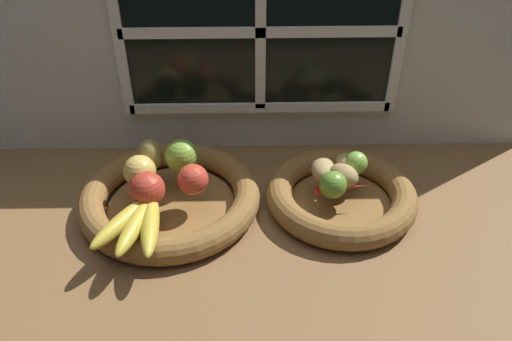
{
  "coord_description": "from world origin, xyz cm",
  "views": [
    {
      "loc": [
        -3.5,
        -81.16,
        70.02
      ],
      "look_at": [
        -1.56,
        3.82,
        9.62
      ],
      "focal_mm": 34.74,
      "sensor_mm": 36.0,
      "label": 1
    }
  ],
  "objects_px": {
    "chili_pepper": "(341,188)",
    "fruit_bowl_left": "(171,198)",
    "pear_brown": "(150,155)",
    "potato_back": "(350,164)",
    "apple_golden_left": "(140,171)",
    "apple_green_back": "(182,156)",
    "fruit_bowl_right": "(341,195)",
    "potato_oblong": "(323,169)",
    "potato_large": "(343,175)",
    "lime_near": "(333,186)",
    "apple_red_front": "(147,189)",
    "apple_red_right": "(193,179)",
    "lime_far": "(355,163)",
    "banana_bunch_front": "(137,222)"
  },
  "relations": [
    {
      "from": "apple_green_back",
      "to": "chili_pepper",
      "type": "xyz_separation_m",
      "value": [
        0.34,
        -0.09,
        -0.03
      ]
    },
    {
      "from": "lime_near",
      "to": "fruit_bowl_left",
      "type": "bearing_deg",
      "value": 172.89
    },
    {
      "from": "apple_green_back",
      "to": "apple_red_front",
      "type": "height_order",
      "value": "apple_green_back"
    },
    {
      "from": "apple_red_right",
      "to": "chili_pepper",
      "type": "xyz_separation_m",
      "value": [
        0.31,
        -0.01,
        -0.02
      ]
    },
    {
      "from": "apple_green_back",
      "to": "banana_bunch_front",
      "type": "height_order",
      "value": "apple_green_back"
    },
    {
      "from": "apple_red_right",
      "to": "lime_near",
      "type": "xyz_separation_m",
      "value": [
        0.29,
        -0.02,
        -0.0
      ]
    },
    {
      "from": "potato_oblong",
      "to": "potato_large",
      "type": "bearing_deg",
      "value": -37.87
    },
    {
      "from": "apple_red_front",
      "to": "potato_back",
      "type": "height_order",
      "value": "apple_red_front"
    },
    {
      "from": "lime_near",
      "to": "banana_bunch_front",
      "type": "bearing_deg",
      "value": -167.24
    },
    {
      "from": "fruit_bowl_left",
      "to": "apple_red_front",
      "type": "xyz_separation_m",
      "value": [
        -0.03,
        -0.06,
        0.07
      ]
    },
    {
      "from": "fruit_bowl_left",
      "to": "apple_green_back",
      "type": "xyz_separation_m",
      "value": [
        0.02,
        0.06,
        0.07
      ]
    },
    {
      "from": "apple_golden_left",
      "to": "apple_green_back",
      "type": "bearing_deg",
      "value": 31.77
    },
    {
      "from": "pear_brown",
      "to": "lime_far",
      "type": "xyz_separation_m",
      "value": [
        0.45,
        -0.03,
        -0.01
      ]
    },
    {
      "from": "fruit_bowl_right",
      "to": "apple_golden_left",
      "type": "height_order",
      "value": "apple_golden_left"
    },
    {
      "from": "fruit_bowl_left",
      "to": "potato_large",
      "type": "bearing_deg",
      "value": 0.0
    },
    {
      "from": "apple_red_right",
      "to": "potato_back",
      "type": "distance_m",
      "value": 0.35
    },
    {
      "from": "apple_green_back",
      "to": "apple_red_right",
      "type": "relative_size",
      "value": 1.14
    },
    {
      "from": "pear_brown",
      "to": "potato_back",
      "type": "relative_size",
      "value": 1.14
    },
    {
      "from": "apple_red_front",
      "to": "lime_near",
      "type": "distance_m",
      "value": 0.38
    },
    {
      "from": "fruit_bowl_right",
      "to": "apple_red_right",
      "type": "xyz_separation_m",
      "value": [
        -0.32,
        -0.02,
        0.06
      ]
    },
    {
      "from": "fruit_bowl_left",
      "to": "potato_oblong",
      "type": "xyz_separation_m",
      "value": [
        0.33,
        0.03,
        0.05
      ]
    },
    {
      "from": "fruit_bowl_left",
      "to": "apple_golden_left",
      "type": "bearing_deg",
      "value": 170.17
    },
    {
      "from": "fruit_bowl_right",
      "to": "lime_far",
      "type": "xyz_separation_m",
      "value": [
        0.03,
        0.04,
        0.06
      ]
    },
    {
      "from": "fruit_bowl_left",
      "to": "lime_far",
      "type": "distance_m",
      "value": 0.41
    },
    {
      "from": "apple_red_front",
      "to": "apple_golden_left",
      "type": "bearing_deg",
      "value": 111.27
    },
    {
      "from": "pear_brown",
      "to": "potato_oblong",
      "type": "xyz_separation_m",
      "value": [
        0.38,
        -0.04,
        -0.02
      ]
    },
    {
      "from": "apple_red_front",
      "to": "apple_red_right",
      "type": "distance_m",
      "value": 0.1
    },
    {
      "from": "fruit_bowl_left",
      "to": "potato_back",
      "type": "distance_m",
      "value": 0.4
    },
    {
      "from": "apple_green_back",
      "to": "potato_oblong",
      "type": "xyz_separation_m",
      "value": [
        0.31,
        -0.03,
        -0.02
      ]
    },
    {
      "from": "lime_near",
      "to": "apple_golden_left",
      "type": "bearing_deg",
      "value": 172.48
    },
    {
      "from": "apple_red_front",
      "to": "lime_near",
      "type": "bearing_deg",
      "value": 1.98
    },
    {
      "from": "apple_red_right",
      "to": "potato_back",
      "type": "relative_size",
      "value": 0.99
    },
    {
      "from": "potato_large",
      "to": "potato_oblong",
      "type": "bearing_deg",
      "value": 142.13
    },
    {
      "from": "pear_brown",
      "to": "banana_bunch_front",
      "type": "relative_size",
      "value": 0.39
    },
    {
      "from": "potato_large",
      "to": "lime_near",
      "type": "xyz_separation_m",
      "value": [
        -0.03,
        -0.04,
        0.0
      ]
    },
    {
      "from": "fruit_bowl_left",
      "to": "potato_large",
      "type": "distance_m",
      "value": 0.38
    },
    {
      "from": "potato_large",
      "to": "chili_pepper",
      "type": "distance_m",
      "value": 0.03
    },
    {
      "from": "pear_brown",
      "to": "fruit_bowl_left",
      "type": "bearing_deg",
      "value": -56.38
    },
    {
      "from": "potato_back",
      "to": "chili_pepper",
      "type": "height_order",
      "value": "potato_back"
    },
    {
      "from": "apple_red_front",
      "to": "banana_bunch_front",
      "type": "bearing_deg",
      "value": -96.8
    },
    {
      "from": "banana_bunch_front",
      "to": "lime_near",
      "type": "bearing_deg",
      "value": 12.76
    },
    {
      "from": "apple_red_front",
      "to": "apple_golden_left",
      "type": "distance_m",
      "value": 0.07
    },
    {
      "from": "fruit_bowl_left",
      "to": "apple_green_back",
      "type": "height_order",
      "value": "apple_green_back"
    },
    {
      "from": "chili_pepper",
      "to": "fruit_bowl_left",
      "type": "bearing_deg",
      "value": 167.32
    },
    {
      "from": "potato_back",
      "to": "potato_large",
      "type": "height_order",
      "value": "potato_large"
    },
    {
      "from": "apple_golden_left",
      "to": "potato_large",
      "type": "relative_size",
      "value": 1.03
    },
    {
      "from": "apple_golden_left",
      "to": "apple_red_right",
      "type": "distance_m",
      "value": 0.12
    },
    {
      "from": "fruit_bowl_right",
      "to": "lime_far",
      "type": "relative_size",
      "value": 6.19
    },
    {
      "from": "banana_bunch_front",
      "to": "potato_back",
      "type": "distance_m",
      "value": 0.47
    },
    {
      "from": "fruit_bowl_right",
      "to": "potato_back",
      "type": "xyz_separation_m",
      "value": [
        0.02,
        0.05,
        0.05
      ]
    }
  ]
}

